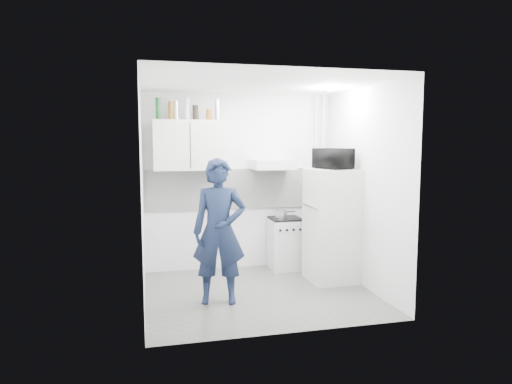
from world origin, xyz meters
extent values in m
plane|color=#54544C|center=(0.00, 0.00, 0.00)|extent=(2.80, 2.80, 0.00)
plane|color=white|center=(0.00, 0.00, 2.60)|extent=(2.80, 2.80, 0.00)
plane|color=silver|center=(0.00, 1.25, 1.30)|extent=(2.80, 0.00, 2.80)
plane|color=silver|center=(-1.40, 0.00, 1.30)|extent=(0.00, 2.60, 2.60)
plane|color=silver|center=(1.40, 0.00, 1.30)|extent=(0.00, 2.60, 2.60)
imported|color=#141D35|center=(-0.53, -0.20, 0.85)|extent=(0.69, 0.52, 1.71)
cube|color=silver|center=(0.65, 1.00, 0.37)|extent=(0.47, 0.47, 0.75)
cube|color=silver|center=(1.10, 0.30, 0.77)|extent=(0.65, 0.65, 1.53)
cube|color=black|center=(0.65, 1.00, 0.76)|extent=(0.45, 0.45, 0.03)
cylinder|color=silver|center=(0.59, 1.03, 0.83)|extent=(0.19, 0.19, 0.10)
imported|color=black|center=(1.10, 0.30, 1.67)|extent=(0.58, 0.47, 0.28)
cylinder|color=#144C1E|center=(-1.17, 1.07, 2.35)|extent=(0.07, 0.07, 0.30)
cylinder|color=brown|center=(-1.00, 1.07, 2.33)|extent=(0.07, 0.07, 0.25)
cylinder|color=silver|center=(-0.92, 1.07, 2.33)|extent=(0.06, 0.06, 0.26)
cylinder|color=#B2B7BC|center=(-0.77, 1.07, 2.36)|extent=(0.07, 0.07, 0.31)
cylinder|color=black|center=(-0.66, 1.07, 2.30)|extent=(0.08, 0.08, 0.21)
cylinder|color=brown|center=(-0.47, 1.07, 2.28)|extent=(0.08, 0.08, 0.16)
cylinder|color=silver|center=(-0.35, 1.07, 2.35)|extent=(0.07, 0.07, 0.29)
cube|color=silver|center=(-0.75, 1.07, 1.85)|extent=(1.00, 0.35, 0.70)
cube|color=silver|center=(0.45, 1.00, 1.57)|extent=(0.60, 0.50, 0.14)
cube|color=white|center=(0.00, 1.24, 1.20)|extent=(2.74, 0.03, 0.60)
cylinder|color=silver|center=(1.30, 1.17, 1.30)|extent=(0.05, 0.05, 2.60)
cylinder|color=silver|center=(1.18, 1.17, 1.30)|extent=(0.04, 0.04, 2.60)
cylinder|color=white|center=(1.00, 0.20, 2.57)|extent=(0.10, 0.10, 0.02)
camera|label=1|loc=(-1.35, -5.41, 1.89)|focal=32.00mm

